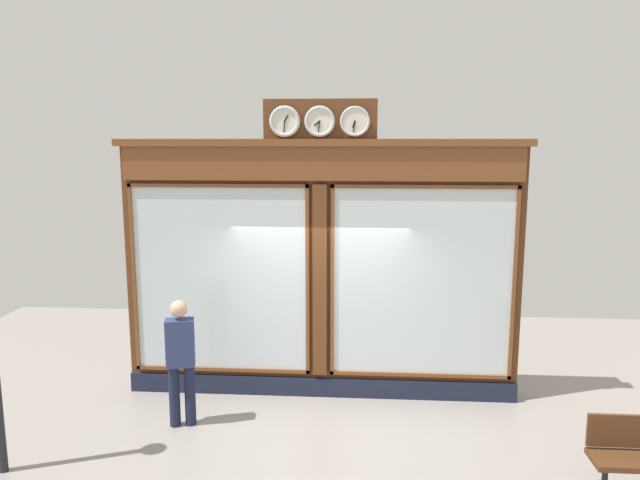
# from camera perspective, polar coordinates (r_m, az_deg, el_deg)

# --- Properties ---
(shop_facade) EXTENTS (5.75, 0.42, 4.25)m
(shop_facade) POSITION_cam_1_polar(r_m,az_deg,el_deg) (8.52, 0.06, -2.77)
(shop_facade) COLOR #5B3319
(shop_facade) RESTS_ON ground_plane
(pedestrian) EXTENTS (0.40, 0.30, 1.69)m
(pedestrian) POSITION_cam_1_polar(r_m,az_deg,el_deg) (8.01, -13.24, -10.92)
(pedestrian) COLOR #191E38
(pedestrian) RESTS_ON ground_plane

